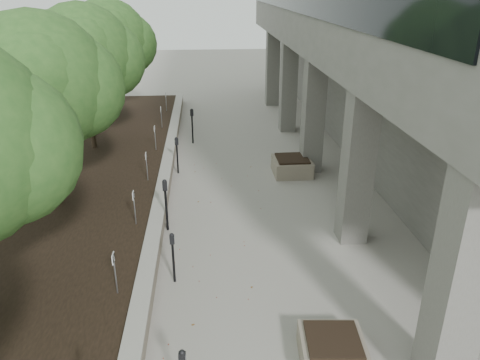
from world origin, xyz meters
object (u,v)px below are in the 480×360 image
crabapple_tree_3 (43,113)px  parking_meter_2 (173,258)px  parking_meter_3 (166,205)px  planter_back (292,166)px  crabapple_tree_5 (110,58)px  parking_meter_5 (192,126)px  planter_front (332,350)px  crabapple_tree_4 (85,78)px  parking_meter_4 (177,155)px

crabapple_tree_3 → parking_meter_2: (3.57, -3.63, -2.48)m
parking_meter_3 → planter_back: (4.21, 3.82, -0.46)m
crabapple_tree_5 → parking_meter_3: 11.87m
planter_back → parking_meter_2: bearing=-121.8°
crabapple_tree_5 → parking_meter_5: 5.76m
crabapple_tree_3 → planter_front: bearing=-44.0°
planter_back → planter_front: bearing=-95.8°
crabapple_tree_4 → crabapple_tree_5: 5.00m
crabapple_tree_5 → crabapple_tree_4: bearing=-90.0°
parking_meter_5 → parking_meter_3: bearing=-108.1°
crabapple_tree_5 → parking_meter_3: crabapple_tree_5 is taller
parking_meter_5 → planter_front: parking_meter_5 is taller
crabapple_tree_3 → parking_meter_5: 7.82m
crabapple_tree_4 → parking_meter_2: (3.57, -8.63, -2.48)m
crabapple_tree_4 → planter_front: bearing=-59.9°
crabapple_tree_3 → planter_back: size_ratio=4.10×
parking_meter_4 → parking_meter_5: 3.41m
crabapple_tree_4 → planter_back: 8.31m
crabapple_tree_4 → parking_meter_4: size_ratio=3.96×
crabapple_tree_4 → parking_meter_4: crabapple_tree_4 is taller
planter_front → planter_back: 9.01m
parking_meter_3 → planter_back: parking_meter_3 is taller
crabapple_tree_3 → planter_back: (7.46, 2.65, -2.81)m
parking_meter_3 → crabapple_tree_5: bearing=101.6°
planter_front → planter_back: bearing=84.2°
crabapple_tree_4 → planter_front: crabapple_tree_4 is taller
planter_front → planter_back: planter_back is taller
crabapple_tree_5 → parking_meter_4: 8.12m
crabapple_tree_3 → crabapple_tree_5: same height
crabapple_tree_3 → planter_front: (6.54, -6.31, -2.85)m
planter_back → crabapple_tree_5: bearing=135.4°
parking_meter_2 → parking_meter_5: parking_meter_5 is taller
parking_meter_2 → planter_front: bearing=-44.7°
parking_meter_4 → parking_meter_2: bearing=-107.6°
parking_meter_2 → crabapple_tree_5: bearing=102.1°
parking_meter_4 → crabapple_tree_5: bearing=96.2°
parking_meter_3 → parking_meter_4: (0.10, 4.18, -0.08)m
parking_meter_4 → parking_meter_3: bearing=-110.8°
crabapple_tree_4 → parking_meter_3: crabapple_tree_4 is taller
crabapple_tree_3 → planter_back: crabapple_tree_3 is taller
crabapple_tree_3 → parking_meter_3: bearing=-19.7°
crabapple_tree_3 → crabapple_tree_4: bearing=90.0°
crabapple_tree_3 → parking_meter_4: (3.35, 3.02, -2.43)m
parking_meter_4 → planter_front: (3.19, -9.33, -0.42)m
planter_front → parking_meter_3: bearing=122.6°
parking_meter_4 → planter_back: (4.11, -0.37, -0.38)m
crabapple_tree_3 → planter_back: 8.40m
parking_meter_2 → parking_meter_3: parking_meter_3 is taller
planter_front → parking_meter_4: bearing=108.9°
crabapple_tree_3 → parking_meter_4: 5.12m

